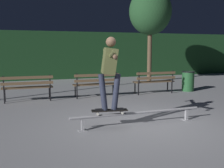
% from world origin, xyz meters
% --- Properties ---
extents(ground_plane, '(90.00, 90.00, 0.00)m').
position_xyz_m(ground_plane, '(0.00, 0.00, 0.00)').
color(ground_plane, '#99999E').
extents(hedge_backdrop, '(24.00, 1.20, 2.65)m').
position_xyz_m(hedge_backdrop, '(0.00, 10.20, 1.33)').
color(hedge_backdrop, '#193D1E').
rests_on(hedge_backdrop, ground).
extents(grind_rail, '(3.12, 0.18, 0.31)m').
position_xyz_m(grind_rail, '(-0.00, -0.03, 0.25)').
color(grind_rail, '#9E9EA3').
rests_on(grind_rail, ground).
extents(skateboard, '(0.80, 0.33, 0.09)m').
position_xyz_m(skateboard, '(-0.68, -0.03, 0.39)').
color(skateboard, black).
rests_on(skateboard, grind_rail).
extents(skateboarder, '(0.63, 1.39, 1.56)m').
position_xyz_m(skateboarder, '(-0.68, -0.03, 1.32)').
color(skateboarder, black).
rests_on(skateboarder, skateboard).
extents(park_bench_leftmost, '(1.61, 0.44, 0.88)m').
position_xyz_m(park_bench_leftmost, '(-2.23, 3.59, 0.54)').
color(park_bench_leftmost, black).
rests_on(park_bench_leftmost, ground).
extents(park_bench_left_center, '(1.61, 0.44, 0.88)m').
position_xyz_m(park_bench_left_center, '(0.08, 3.59, 0.54)').
color(park_bench_left_center, black).
rests_on(park_bench_left_center, ground).
extents(park_bench_right_center, '(1.61, 0.44, 0.88)m').
position_xyz_m(park_bench_right_center, '(2.38, 3.59, 0.54)').
color(park_bench_right_center, black).
rests_on(park_bench_right_center, ground).
extents(tree_far_right, '(2.09, 2.09, 4.68)m').
position_xyz_m(tree_far_right, '(3.82, 6.82, 3.50)').
color(tree_far_right, brown).
rests_on(tree_far_right, ground).
extents(trash_can, '(0.52, 0.52, 0.80)m').
position_xyz_m(trash_can, '(3.99, 3.76, 0.41)').
color(trash_can, '#23562D').
rests_on(trash_can, ground).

